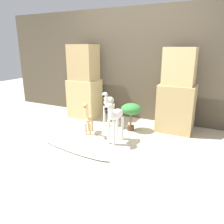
% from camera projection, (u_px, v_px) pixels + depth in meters
% --- Properties ---
extents(ground_plane, '(14.00, 14.00, 0.00)m').
position_uv_depth(ground_plane, '(98.00, 144.00, 3.42)').
color(ground_plane, beige).
extents(wall_back, '(6.40, 0.08, 2.20)m').
position_uv_depth(wall_back, '(135.00, 65.00, 4.42)').
color(wall_back, brown).
rests_on(wall_back, ground_plane).
extents(rock_pillar_left, '(0.61, 0.49, 1.51)m').
position_uv_depth(rock_pillar_left, '(84.00, 84.00, 4.58)').
color(rock_pillar_left, '#DBC184').
rests_on(rock_pillar_left, ground_plane).
extents(rock_pillar_right, '(0.61, 0.49, 1.46)m').
position_uv_depth(rock_pillar_right, '(177.00, 94.00, 3.78)').
color(rock_pillar_right, tan).
rests_on(rock_pillar_right, ground_plane).
extents(zebra_right, '(0.20, 0.48, 0.67)m').
position_uv_depth(zebra_right, '(115.00, 116.00, 3.35)').
color(zebra_right, white).
rests_on(zebra_right, ground_plane).
extents(zebra_left, '(0.20, 0.48, 0.67)m').
position_uv_depth(zebra_left, '(108.00, 103.00, 4.15)').
color(zebra_left, white).
rests_on(zebra_left, ground_plane).
extents(giraffe_figurine, '(0.22, 0.40, 0.59)m').
position_uv_depth(giraffe_figurine, '(88.00, 118.00, 3.74)').
color(giraffe_figurine, tan).
rests_on(giraffe_figurine, ground_plane).
extents(potted_palm_front, '(0.36, 0.36, 0.50)m').
position_uv_depth(potted_palm_front, '(131.00, 110.00, 3.87)').
color(potted_palm_front, '#513323').
rests_on(potted_palm_front, ground_plane).
extents(surfboard, '(1.29, 0.36, 0.09)m').
position_uv_depth(surfboard, '(73.00, 149.00, 3.21)').
color(surfboard, silver).
rests_on(surfboard, ground_plane).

